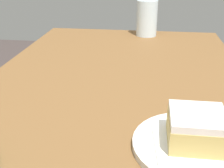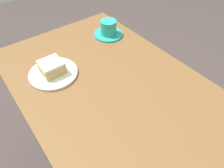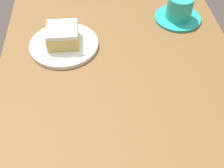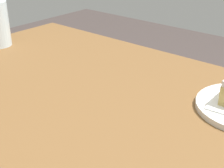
# 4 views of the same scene
# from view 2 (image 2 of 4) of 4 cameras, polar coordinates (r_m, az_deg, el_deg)

# --- Properties ---
(table) EXTENTS (1.12, 0.67, 0.78)m
(table) POSITION_cam_2_polar(r_m,az_deg,el_deg) (0.87, 1.29, -5.44)
(table) COLOR brown
(table) RESTS_ON ground_plane
(plate_glazed_square) EXTENTS (0.20, 0.20, 0.01)m
(plate_glazed_square) POSITION_cam_2_polar(r_m,az_deg,el_deg) (0.90, -15.76, 2.83)
(plate_glazed_square) COLOR silver
(plate_glazed_square) RESTS_ON table
(napkin_glazed_square) EXTENTS (0.14, 0.14, 0.00)m
(napkin_glazed_square) POSITION_cam_2_polar(r_m,az_deg,el_deg) (0.90, -15.85, 3.18)
(napkin_glazed_square) COLOR white
(napkin_glazed_square) RESTS_ON plate_glazed_square
(donut_glazed_square) EXTENTS (0.09, 0.09, 0.05)m
(donut_glazed_square) POSITION_cam_2_polar(r_m,az_deg,el_deg) (0.88, -16.20, 4.48)
(donut_glazed_square) COLOR tan
(donut_glazed_square) RESTS_ON napkin_glazed_square
(coffee_cup) EXTENTS (0.15, 0.15, 0.08)m
(coffee_cup) POSITION_cam_2_polar(r_m,az_deg,el_deg) (1.10, -0.97, 14.83)
(coffee_cup) COLOR teal
(coffee_cup) RESTS_ON table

